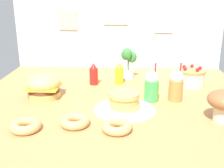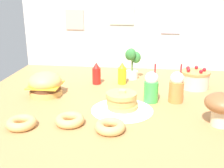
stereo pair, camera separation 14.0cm
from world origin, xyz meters
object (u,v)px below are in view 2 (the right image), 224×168
object	(u,v)px
burger	(45,84)
mushroom_stool	(222,106)
cream_soda_cup	(151,87)
donut_vanilla	(110,126)
pancake_stack	(122,102)
mustard_bottle	(122,74)
potted_plant	(132,62)
layer_cake	(195,79)
donut_chocolate	(70,120)
orange_float_cup	(176,87)
donut_pink_glaze	(21,123)
ketchup_bottle	(96,74)

from	to	relation	value
burger	mushroom_stool	bearing A→B (deg)	-16.88
cream_soda_cup	donut_vanilla	bearing A→B (deg)	-116.13
cream_soda_cup	pancake_stack	bearing A→B (deg)	-138.13
mustard_bottle	potted_plant	world-z (taller)	potted_plant
layer_cake	mushroom_stool	world-z (taller)	mushroom_stool
donut_vanilla	potted_plant	bearing A→B (deg)	86.15
mustard_bottle	donut_chocolate	xyz separation A→B (m)	(-0.24, -0.80, -0.06)
orange_float_cup	cream_soda_cup	bearing A→B (deg)	-173.24
cream_soda_cup	potted_plant	bearing A→B (deg)	106.90
burger	potted_plant	bearing A→B (deg)	38.29
cream_soda_cup	donut_vanilla	world-z (taller)	cream_soda_cup
mustard_bottle	donut_vanilla	xyz separation A→B (m)	(0.01, -0.86, -0.06)
pancake_stack	potted_plant	xyz separation A→B (m)	(0.03, 0.71, 0.10)
cream_soda_cup	donut_pink_glaze	distance (m)	0.90
pancake_stack	mushroom_stool	distance (m)	0.62
mustard_bottle	orange_float_cup	world-z (taller)	orange_float_cup
cream_soda_cup	donut_vanilla	size ratio (longest dim) A/B	1.61
mustard_bottle	donut_vanilla	bearing A→B (deg)	-89.45
pancake_stack	potted_plant	bearing A→B (deg)	87.72
mustard_bottle	donut_vanilla	size ratio (longest dim) A/B	1.08
ketchup_bottle	potted_plant	bearing A→B (deg)	31.94
ketchup_bottle	pancake_stack	bearing A→B (deg)	-63.46
donut_vanilla	burger	bearing A→B (deg)	137.48
pancake_stack	orange_float_cup	size ratio (longest dim) A/B	1.13
cream_soda_cup	mustard_bottle	bearing A→B (deg)	122.05
ketchup_bottle	potted_plant	world-z (taller)	potted_plant
pancake_stack	mushroom_stool	world-z (taller)	mushroom_stool
burger	mustard_bottle	world-z (taller)	mustard_bottle
donut_pink_glaze	mushroom_stool	world-z (taller)	mushroom_stool
layer_cake	orange_float_cup	size ratio (longest dim) A/B	0.83
donut_vanilla	potted_plant	distance (m)	1.02
layer_cake	ketchup_bottle	world-z (taller)	ketchup_bottle
layer_cake	orange_float_cup	world-z (taller)	orange_float_cup
donut_pink_glaze	mushroom_stool	distance (m)	1.17
burger	donut_pink_glaze	bearing A→B (deg)	-85.32
ketchup_bottle	donut_chocolate	bearing A→B (deg)	-91.81
ketchup_bottle	burger	bearing A→B (deg)	-136.97
layer_cake	donut_vanilla	bearing A→B (deg)	-125.51
mustard_bottle	mushroom_stool	xyz separation A→B (m)	(0.65, -0.71, 0.04)
cream_soda_cup	donut_chocolate	bearing A→B (deg)	-139.03
mustard_bottle	potted_plant	distance (m)	0.19
cream_soda_cup	ketchup_bottle	bearing A→B (deg)	141.98
layer_cake	orange_float_cup	distance (m)	0.38
donut_chocolate	mushroom_stool	distance (m)	0.90
donut_pink_glaze	orange_float_cup	bearing A→B (deg)	28.82
layer_cake	donut_vanilla	xyz separation A→B (m)	(-0.59, -0.83, -0.04)
orange_float_cup	donut_vanilla	bearing A→B (deg)	-129.64
orange_float_cup	donut_chocolate	distance (m)	0.80
potted_plant	orange_float_cup	bearing A→B (deg)	-56.65
donut_pink_glaze	donut_vanilla	xyz separation A→B (m)	(0.52, 0.02, 0.00)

